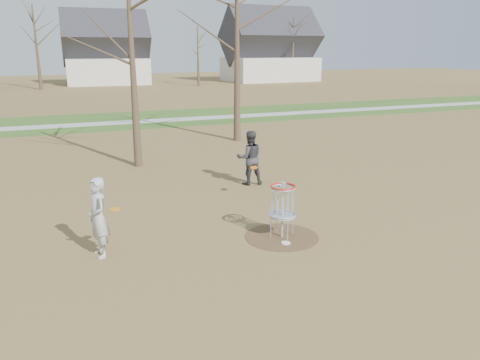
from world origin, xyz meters
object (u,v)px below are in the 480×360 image
Objects in this scene: player_standing at (98,218)px; disc_golf_basket at (283,201)px; player_throwing at (250,158)px; disc_grounded at (286,243)px.

player_standing is 1.32× the size of disc_golf_basket.
player_throwing reaches higher than player_standing.
player_standing is at bearing 46.62° from player_throwing.
player_standing reaches higher than disc_golf_basket.
player_standing is 4.23m from disc_golf_basket.
player_throwing is at bearing 76.96° from disc_golf_basket.
disc_golf_basket is at bearing 86.06° from player_throwing.
player_throwing reaches higher than disc_golf_basket.
disc_golf_basket is (4.19, -0.52, 0.02)m from player_standing.
disc_grounded is 0.98m from disc_golf_basket.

